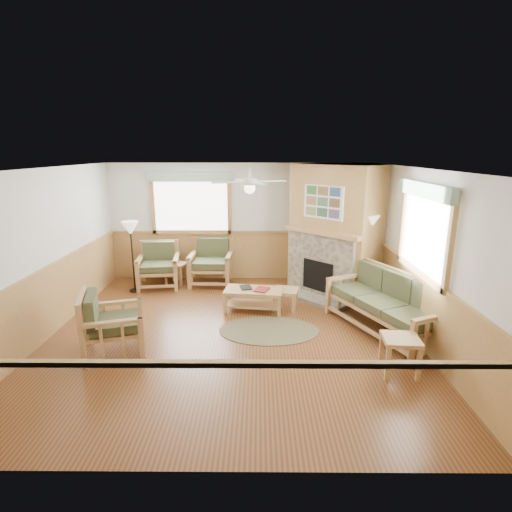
{
  "coord_description": "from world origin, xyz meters",
  "views": [
    {
      "loc": [
        0.45,
        -6.14,
        2.96
      ],
      "look_at": [
        0.4,
        0.7,
        1.15
      ],
      "focal_mm": 28.0,
      "sensor_mm": 36.0,
      "label": 1
    }
  ],
  "objects_px": {
    "floor_lamp_right": "(366,260)",
    "armchair_left": "(113,323)",
    "armchair_back_right": "(211,262)",
    "armchair_back_left": "(159,265)",
    "footstool": "(286,299)",
    "coffee_table": "(254,300)",
    "end_table_sofa": "(400,355)",
    "end_table_chairs": "(177,273)",
    "floor_lamp_left": "(133,257)",
    "sofa": "(384,303)"
  },
  "relations": [
    {
      "from": "floor_lamp_right",
      "to": "armchair_left",
      "type": "bearing_deg",
      "value": -154.14
    },
    {
      "from": "armchair_back_right",
      "to": "armchair_back_left",
      "type": "bearing_deg",
      "value": -168.94
    },
    {
      "from": "armchair_back_left",
      "to": "footstool",
      "type": "bearing_deg",
      "value": -31.99
    },
    {
      "from": "armchair_back_right",
      "to": "armchair_left",
      "type": "bearing_deg",
      "value": -106.43
    },
    {
      "from": "coffee_table",
      "to": "armchair_back_left",
      "type": "bearing_deg",
      "value": 153.69
    },
    {
      "from": "end_table_sofa",
      "to": "footstool",
      "type": "distance_m",
      "value": 2.71
    },
    {
      "from": "end_table_chairs",
      "to": "floor_lamp_right",
      "type": "xyz_separation_m",
      "value": [
        3.97,
        -1.14,
        0.64
      ]
    },
    {
      "from": "armchair_back_left",
      "to": "armchair_back_right",
      "type": "height_order",
      "value": "armchair_back_right"
    },
    {
      "from": "end_table_sofa",
      "to": "floor_lamp_left",
      "type": "xyz_separation_m",
      "value": [
        -4.61,
        3.29,
        0.5
      ]
    },
    {
      "from": "sofa",
      "to": "floor_lamp_right",
      "type": "height_order",
      "value": "floor_lamp_right"
    },
    {
      "from": "footstool",
      "to": "floor_lamp_left",
      "type": "distance_m",
      "value": 3.41
    },
    {
      "from": "armchair_back_left",
      "to": "coffee_table",
      "type": "xyz_separation_m",
      "value": [
        2.14,
        -1.42,
        -0.27
      ]
    },
    {
      "from": "coffee_table",
      "to": "footstool",
      "type": "bearing_deg",
      "value": 19.3
    },
    {
      "from": "armchair_back_left",
      "to": "armchair_left",
      "type": "xyz_separation_m",
      "value": [
        0.06,
        -3.04,
        -0.01
      ]
    },
    {
      "from": "armchair_back_right",
      "to": "footstool",
      "type": "distance_m",
      "value": 2.19
    },
    {
      "from": "footstool",
      "to": "floor_lamp_left",
      "type": "bearing_deg",
      "value": 163.32
    },
    {
      "from": "armchair_back_left",
      "to": "footstool",
      "type": "relative_size",
      "value": 2.19
    },
    {
      "from": "end_table_chairs",
      "to": "footstool",
      "type": "height_order",
      "value": "end_table_chairs"
    },
    {
      "from": "sofa",
      "to": "armchair_left",
      "type": "bearing_deg",
      "value": -104.72
    },
    {
      "from": "armchair_back_left",
      "to": "floor_lamp_right",
      "type": "distance_m",
      "value": 4.46
    },
    {
      "from": "armchair_left",
      "to": "floor_lamp_left",
      "type": "xyz_separation_m",
      "value": [
        -0.52,
        2.72,
        0.29
      ]
    },
    {
      "from": "armchair_left",
      "to": "coffee_table",
      "type": "height_order",
      "value": "armchair_left"
    },
    {
      "from": "armchair_left",
      "to": "armchair_back_right",
      "type": "bearing_deg",
      "value": -35.69
    },
    {
      "from": "floor_lamp_right",
      "to": "floor_lamp_left",
      "type": "bearing_deg",
      "value": 172.34
    },
    {
      "from": "sofa",
      "to": "armchair_back_left",
      "type": "xyz_separation_m",
      "value": [
        -4.33,
        2.27,
        -0.0
      ]
    },
    {
      "from": "end_table_sofa",
      "to": "floor_lamp_left",
      "type": "distance_m",
      "value": 5.69
    },
    {
      "from": "armchair_back_left",
      "to": "floor_lamp_left",
      "type": "height_order",
      "value": "floor_lamp_left"
    },
    {
      "from": "coffee_table",
      "to": "floor_lamp_right",
      "type": "xyz_separation_m",
      "value": [
        2.2,
        0.45,
        0.67
      ]
    },
    {
      "from": "armchair_back_right",
      "to": "coffee_table",
      "type": "xyz_separation_m",
      "value": [
        0.99,
        -1.59,
        -0.3
      ]
    },
    {
      "from": "coffee_table",
      "to": "sofa",
      "type": "bearing_deg",
      "value": -14.04
    },
    {
      "from": "armchair_back_left",
      "to": "footstool",
      "type": "height_order",
      "value": "armchair_back_left"
    },
    {
      "from": "sofa",
      "to": "footstool",
      "type": "xyz_separation_m",
      "value": [
        -1.58,
        0.99,
        -0.3
      ]
    },
    {
      "from": "coffee_table",
      "to": "end_table_sofa",
      "type": "distance_m",
      "value": 2.98
    },
    {
      "from": "armchair_left",
      "to": "end_table_chairs",
      "type": "distance_m",
      "value": 3.24
    },
    {
      "from": "armchair_back_right",
      "to": "floor_lamp_right",
      "type": "relative_size",
      "value": 0.58
    },
    {
      "from": "footstool",
      "to": "floor_lamp_right",
      "type": "height_order",
      "value": "floor_lamp_right"
    },
    {
      "from": "end_table_chairs",
      "to": "end_table_sofa",
      "type": "relative_size",
      "value": 0.92
    },
    {
      "from": "armchair_back_left",
      "to": "coffee_table",
      "type": "bearing_deg",
      "value": -40.52
    },
    {
      "from": "sofa",
      "to": "end_table_sofa",
      "type": "distance_m",
      "value": 1.37
    },
    {
      "from": "floor_lamp_right",
      "to": "coffee_table",
      "type": "bearing_deg",
      "value": -168.38
    },
    {
      "from": "end_table_sofa",
      "to": "armchair_left",
      "type": "bearing_deg",
      "value": 172.01
    },
    {
      "from": "armchair_back_left",
      "to": "coffee_table",
      "type": "distance_m",
      "value": 2.58
    },
    {
      "from": "coffee_table",
      "to": "armchair_back_right",
      "type": "bearing_deg",
      "value": 129.0
    },
    {
      "from": "sofa",
      "to": "end_table_sofa",
      "type": "bearing_deg",
      "value": -32.67
    },
    {
      "from": "sofa",
      "to": "coffee_table",
      "type": "distance_m",
      "value": 2.37
    },
    {
      "from": "armchair_back_right",
      "to": "coffee_table",
      "type": "relative_size",
      "value": 0.95
    },
    {
      "from": "sofa",
      "to": "end_table_chairs",
      "type": "height_order",
      "value": "sofa"
    },
    {
      "from": "sofa",
      "to": "end_table_chairs",
      "type": "distance_m",
      "value": 4.67
    },
    {
      "from": "armchair_back_left",
      "to": "end_table_chairs",
      "type": "relative_size",
      "value": 1.98
    },
    {
      "from": "armchair_back_right",
      "to": "end_table_chairs",
      "type": "relative_size",
      "value": 2.08
    }
  ]
}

